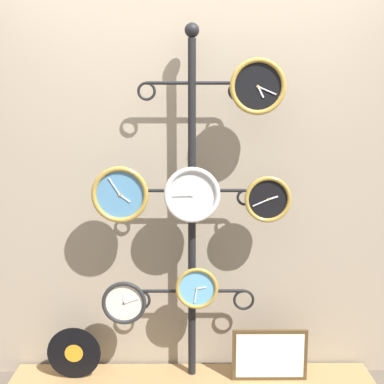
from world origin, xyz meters
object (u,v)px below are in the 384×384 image
(clock_middle_center, at_px, (193,195))
(vinyl_record, at_px, (74,353))
(clock_bottom_left, at_px, (124,303))
(clock_bottom_center, at_px, (197,288))
(display_stand, at_px, (192,251))
(clock_middle_left, at_px, (120,194))
(clock_middle_right, at_px, (268,199))
(clock_top_right, at_px, (258,86))
(picture_frame, at_px, (270,355))

(clock_middle_center, relative_size, vinyl_record, 0.99)
(clock_bottom_left, height_order, clock_bottom_center, clock_bottom_center)
(display_stand, distance_m, clock_middle_left, 0.55)
(clock_middle_right, distance_m, clock_bottom_center, 0.67)
(clock_middle_center, xyz_separation_m, clock_bottom_center, (0.03, 0.03, -0.56))
(display_stand, xyz_separation_m, clock_bottom_left, (-0.40, -0.11, -0.28))
(clock_middle_right, xyz_separation_m, clock_bottom_center, (-0.40, 0.01, -0.53))
(clock_top_right, distance_m, clock_middle_right, 0.63)
(display_stand, distance_m, clock_middle_center, 0.37)
(clock_bottom_center, bearing_deg, clock_bottom_left, -175.27)
(display_stand, distance_m, clock_top_right, 1.03)
(display_stand, height_order, clock_middle_left, display_stand)
(clock_middle_left, height_order, clock_middle_right, clock_middle_left)
(vinyl_record, bearing_deg, display_stand, 4.27)
(clock_bottom_left, distance_m, vinyl_record, 0.47)
(clock_bottom_left, bearing_deg, vinyl_record, 169.30)
(clock_middle_right, height_order, picture_frame, clock_middle_right)
(clock_top_right, bearing_deg, clock_middle_center, 177.97)
(clock_bottom_left, relative_size, vinyl_record, 0.81)
(display_stand, bearing_deg, clock_middle_right, -11.24)
(clock_middle_center, height_order, clock_bottom_left, clock_middle_center)
(display_stand, xyz_separation_m, clock_middle_center, (0.00, -0.11, 0.36))
(clock_middle_center, xyz_separation_m, picture_frame, (0.46, 0.02, -0.98))
(clock_top_right, relative_size, picture_frame, 0.68)
(clock_middle_center, distance_m, clock_bottom_left, 0.75)
(clock_top_right, relative_size, clock_bottom_left, 1.18)
(clock_top_right, height_order, clock_bottom_center, clock_top_right)
(clock_bottom_center, xyz_separation_m, vinyl_record, (-0.74, 0.02, -0.42))
(clock_bottom_left, bearing_deg, clock_bottom_center, 4.73)
(vinyl_record, bearing_deg, clock_middle_right, -1.63)
(display_stand, relative_size, picture_frame, 4.78)
(clock_bottom_center, bearing_deg, clock_middle_center, -132.80)
(clock_top_right, relative_size, vinyl_record, 0.95)
(clock_top_right, distance_m, vinyl_record, 1.91)
(clock_middle_right, bearing_deg, clock_middle_left, -178.20)
(clock_top_right, height_order, clock_middle_center, clock_top_right)
(clock_middle_center, relative_size, clock_middle_right, 1.19)
(clock_bottom_center, xyz_separation_m, picture_frame, (0.44, -0.00, -0.42))
(display_stand, relative_size, clock_middle_center, 6.73)
(display_stand, relative_size, clock_top_right, 6.98)
(display_stand, height_order, vinyl_record, display_stand)
(clock_middle_center, xyz_separation_m, vinyl_record, (-0.72, 0.05, -0.98))
(clock_middle_right, xyz_separation_m, picture_frame, (0.03, 0.00, -0.95))
(picture_frame, bearing_deg, clock_middle_center, -177.05)
(display_stand, xyz_separation_m, picture_frame, (0.47, -0.08, -0.63))
(display_stand, height_order, clock_bottom_center, display_stand)
(clock_bottom_center, bearing_deg, clock_middle_left, -175.53)
(clock_middle_left, xyz_separation_m, vinyl_record, (-0.31, 0.06, -0.98))
(clock_top_right, relative_size, clock_middle_right, 1.15)
(clock_middle_right, bearing_deg, clock_middle_center, -177.39)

